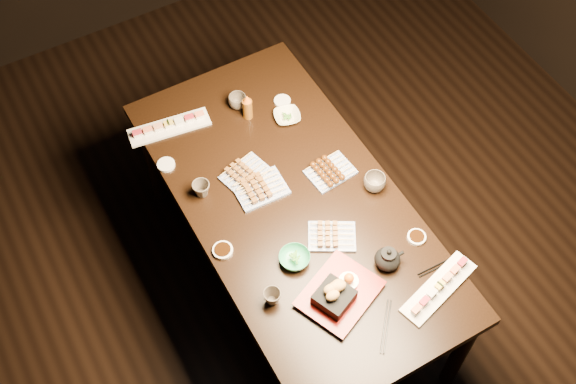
{
  "coord_description": "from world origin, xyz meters",
  "views": [
    {
      "loc": [
        -1.06,
        -1.29,
        3.45
      ],
      "look_at": [
        -0.17,
        0.27,
        0.77
      ],
      "focal_mm": 45.0,
      "sensor_mm": 36.0,
      "label": 1
    }
  ],
  "objects_px": {
    "dining_table": "(293,244)",
    "teacup_far_right": "(238,101)",
    "condiment_bottle": "(247,106)",
    "sushi_platter_near": "(439,286)",
    "edamame_bowl_green": "(294,259)",
    "sushi_platter_far": "(169,125)",
    "yakitori_plate_left": "(246,172)",
    "teacup_far_left": "(201,189)",
    "teacup_mid_right": "(375,182)",
    "yakitori_plate_right": "(332,234)",
    "teacup_near_left": "(272,297)",
    "teapot": "(388,258)",
    "edamame_bowl_cream": "(287,116)",
    "tempura_tray": "(340,289)",
    "yakitori_plate_center": "(260,186)"
  },
  "relations": [
    {
      "from": "yakitori_plate_left",
      "to": "edamame_bowl_green",
      "type": "relative_size",
      "value": 1.58
    },
    {
      "from": "tempura_tray",
      "to": "teacup_near_left",
      "type": "xyz_separation_m",
      "value": [
        -0.25,
        0.11,
        -0.02
      ]
    },
    {
      "from": "edamame_bowl_cream",
      "to": "sushi_platter_far",
      "type": "bearing_deg",
      "value": 156.53
    },
    {
      "from": "dining_table",
      "to": "teacup_far_right",
      "type": "distance_m",
      "value": 0.75
    },
    {
      "from": "tempura_tray",
      "to": "edamame_bowl_green",
      "type": "bearing_deg",
      "value": 86.24
    },
    {
      "from": "yakitori_plate_center",
      "to": "teacup_mid_right",
      "type": "xyz_separation_m",
      "value": [
        0.45,
        -0.24,
        0.01
      ]
    },
    {
      "from": "sushi_platter_far",
      "to": "tempura_tray",
      "type": "bearing_deg",
      "value": 109.9
    },
    {
      "from": "sushi_platter_far",
      "to": "teacup_far_right",
      "type": "distance_m",
      "value": 0.35
    },
    {
      "from": "edamame_bowl_cream",
      "to": "tempura_tray",
      "type": "bearing_deg",
      "value": -106.6
    },
    {
      "from": "sushi_platter_far",
      "to": "yakitori_plate_left",
      "type": "distance_m",
      "value": 0.47
    },
    {
      "from": "sushi_platter_near",
      "to": "teapot",
      "type": "distance_m",
      "value": 0.24
    },
    {
      "from": "teacup_far_right",
      "to": "yakitori_plate_center",
      "type": "bearing_deg",
      "value": -105.79
    },
    {
      "from": "teacup_far_right",
      "to": "condiment_bottle",
      "type": "height_order",
      "value": "condiment_bottle"
    },
    {
      "from": "edamame_bowl_green",
      "to": "teacup_far_right",
      "type": "distance_m",
      "value": 0.9
    },
    {
      "from": "dining_table",
      "to": "sushi_platter_far",
      "type": "distance_m",
      "value": 0.83
    },
    {
      "from": "dining_table",
      "to": "tempura_tray",
      "type": "distance_m",
      "value": 0.66
    },
    {
      "from": "yakitori_plate_left",
      "to": "condiment_bottle",
      "type": "height_order",
      "value": "condiment_bottle"
    },
    {
      "from": "edamame_bowl_green",
      "to": "dining_table",
      "type": "bearing_deg",
      "value": 61.02
    },
    {
      "from": "condiment_bottle",
      "to": "sushi_platter_near",
      "type": "bearing_deg",
      "value": -78.14
    },
    {
      "from": "sushi_platter_far",
      "to": "teacup_near_left",
      "type": "distance_m",
      "value": 1.04
    },
    {
      "from": "sushi_platter_far",
      "to": "teacup_far_left",
      "type": "bearing_deg",
      "value": 94.06
    },
    {
      "from": "yakitori_plate_left",
      "to": "yakitori_plate_center",
      "type": "bearing_deg",
      "value": -93.8
    },
    {
      "from": "dining_table",
      "to": "teacup_far_right",
      "type": "xyz_separation_m",
      "value": [
        0.04,
        0.62,
        0.41
      ]
    },
    {
      "from": "condiment_bottle",
      "to": "teapot",
      "type": "bearing_deg",
      "value": -82.48
    },
    {
      "from": "sushi_platter_near",
      "to": "teacup_far_left",
      "type": "relative_size",
      "value": 4.81
    },
    {
      "from": "yakitori_plate_left",
      "to": "teapot",
      "type": "bearing_deg",
      "value": -81.22
    },
    {
      "from": "teacup_near_left",
      "to": "teacup_far_left",
      "type": "xyz_separation_m",
      "value": [
        -0.02,
        0.62,
        0.0
      ]
    },
    {
      "from": "sushi_platter_far",
      "to": "condiment_bottle",
      "type": "xyz_separation_m",
      "value": [
        0.36,
        -0.12,
        0.05
      ]
    },
    {
      "from": "edamame_bowl_green",
      "to": "teacup_mid_right",
      "type": "bearing_deg",
      "value": 16.71
    },
    {
      "from": "yakitori_plate_center",
      "to": "yakitori_plate_left",
      "type": "distance_m",
      "value": 0.1
    },
    {
      "from": "teapot",
      "to": "yakitori_plate_center",
      "type": "bearing_deg",
      "value": 125.57
    },
    {
      "from": "condiment_bottle",
      "to": "dining_table",
      "type": "bearing_deg",
      "value": -95.91
    },
    {
      "from": "yakitori_plate_right",
      "to": "condiment_bottle",
      "type": "bearing_deg",
      "value": 120.2
    },
    {
      "from": "sushi_platter_far",
      "to": "teacup_near_left",
      "type": "relative_size",
      "value": 5.28
    },
    {
      "from": "edamame_bowl_green",
      "to": "teacup_mid_right",
      "type": "height_order",
      "value": "teacup_mid_right"
    },
    {
      "from": "teapot",
      "to": "yakitori_plate_left",
      "type": "bearing_deg",
      "value": 123.6
    },
    {
      "from": "teapot",
      "to": "condiment_bottle",
      "type": "distance_m",
      "value": 1.01
    },
    {
      "from": "teacup_far_right",
      "to": "teapot",
      "type": "distance_m",
      "value": 1.09
    },
    {
      "from": "sushi_platter_far",
      "to": "edamame_bowl_cream",
      "type": "relative_size",
      "value": 3.13
    },
    {
      "from": "yakitori_plate_center",
      "to": "teacup_mid_right",
      "type": "relative_size",
      "value": 2.27
    },
    {
      "from": "sushi_platter_near",
      "to": "teacup_far_left",
      "type": "height_order",
      "value": "teacup_far_left"
    },
    {
      "from": "edamame_bowl_cream",
      "to": "yakitori_plate_right",
      "type": "bearing_deg",
      "value": -103.26
    },
    {
      "from": "sushi_platter_far",
      "to": "teacup_far_left",
      "type": "distance_m",
      "value": 0.42
    },
    {
      "from": "teacup_mid_right",
      "to": "teacup_far_left",
      "type": "relative_size",
      "value": 1.25
    },
    {
      "from": "yakitori_plate_left",
      "to": "teacup_near_left",
      "type": "bearing_deg",
      "value": -122.84
    },
    {
      "from": "condiment_bottle",
      "to": "edamame_bowl_cream",
      "type": "bearing_deg",
      "value": -33.8
    },
    {
      "from": "yakitori_plate_right",
      "to": "edamame_bowl_green",
      "type": "xyz_separation_m",
      "value": [
        -0.2,
        -0.02,
        -0.01
      ]
    },
    {
      "from": "sushi_platter_far",
      "to": "yakitori_plate_right",
      "type": "xyz_separation_m",
      "value": [
        0.36,
        -0.9,
        0.0
      ]
    },
    {
      "from": "sushi_platter_near",
      "to": "teacup_far_left",
      "type": "distance_m",
      "value": 1.11
    },
    {
      "from": "teacup_far_left",
      "to": "teacup_far_right",
      "type": "xyz_separation_m",
      "value": [
        0.38,
        0.38,
        -0.0
      ]
    }
  ]
}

